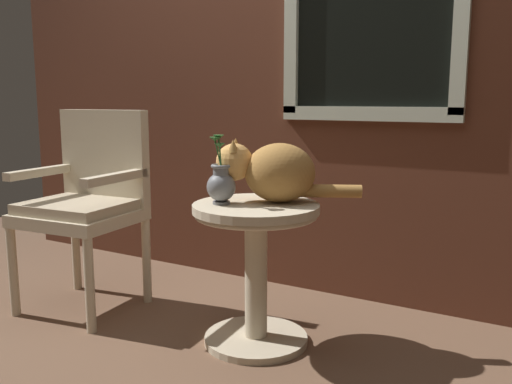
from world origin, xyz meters
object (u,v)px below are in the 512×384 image
Objects in this scene: pewter_vase_with_ivy at (221,183)px; wicker_chair at (88,196)px; cat at (274,171)px; wicker_side_table at (256,251)px.

wicker_chair is at bearing 176.78° from pewter_vase_with_ivy.
cat is (0.99, 0.11, 0.18)m from wicker_chair.
wicker_chair is 1.01m from cat.
wicker_chair reaches higher than wicker_side_table.
wicker_chair is 1.73× the size of cat.
wicker_chair is 0.84m from pewter_vase_with_ivy.
wicker_side_table is at bearing 31.96° from pewter_vase_with_ivy.
wicker_side_table is 0.33m from pewter_vase_with_ivy.
wicker_side_table is 0.96m from wicker_chair.
pewter_vase_with_ivy is at bearing -136.73° from cat.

